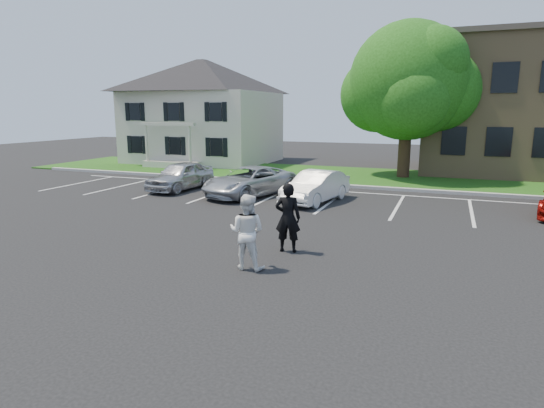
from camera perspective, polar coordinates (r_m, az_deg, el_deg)
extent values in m
plane|color=black|center=(12.40, -1.69, -6.54)|extent=(90.00, 90.00, 0.00)
cube|color=gray|center=(23.61, 9.75, 2.21)|extent=(40.00, 0.30, 0.15)
cube|color=#18430F|center=(27.51, 11.45, 3.39)|extent=(44.00, 8.00, 0.08)
cube|color=silver|center=(26.77, -23.11, 2.39)|extent=(0.12, 5.20, 0.01)
cube|color=silver|center=(24.91, -18.49, 2.10)|extent=(0.12, 5.20, 0.01)
cube|color=silver|center=(23.23, -13.15, 1.75)|extent=(0.12, 5.20, 0.01)
cube|color=silver|center=(21.78, -7.05, 1.32)|extent=(0.12, 5.20, 0.01)
cube|color=silver|center=(20.62, -0.18, 0.83)|extent=(0.12, 5.20, 0.01)
cube|color=silver|center=(19.78, 7.39, 0.27)|extent=(0.12, 5.20, 0.01)
cube|color=silver|center=(19.32, 15.46, -0.33)|extent=(0.12, 5.20, 0.01)
cube|color=silver|center=(19.26, 23.76, -0.94)|extent=(0.12, 5.20, 0.01)
cube|color=silver|center=(22.12, 12.61, 1.29)|extent=(34.00, 0.12, 0.01)
cube|color=beige|center=(35.55, -8.54, 9.45)|extent=(10.00, 8.00, 5.20)
pyramid|color=black|center=(35.61, -8.73, 15.57)|extent=(10.30, 8.24, 2.40)
cube|color=beige|center=(32.06, -12.24, 4.88)|extent=(4.00, 1.60, 0.50)
cylinder|color=beige|center=(32.45, -15.43, 6.76)|extent=(0.18, 0.18, 2.70)
cylinder|color=beige|center=(30.54, -10.26, 6.71)|extent=(0.18, 0.18, 2.70)
cube|color=beige|center=(31.37, -13.06, 9.74)|extent=(4.20, 0.25, 0.20)
cube|color=black|center=(32.18, -12.06, 7.15)|extent=(0.90, 0.06, 1.20)
cube|color=black|center=(32.09, -12.23, 11.24)|extent=(0.90, 0.06, 1.20)
cube|color=black|center=(32.54, -13.02, 7.15)|extent=(0.32, 0.05, 1.25)
cube|color=black|center=(31.83, -11.07, 7.14)|extent=(0.32, 0.05, 1.25)
cube|color=black|center=(27.87, 21.82, 7.37)|extent=(1.30, 0.06, 1.60)
cube|color=black|center=(27.87, 22.36, 14.34)|extent=(1.30, 0.06, 1.60)
cube|color=black|center=(27.98, 26.56, 6.99)|extent=(1.30, 0.06, 1.60)
cube|color=black|center=(27.98, 27.21, 13.93)|extent=(1.30, 0.06, 1.60)
cylinder|color=black|center=(27.55, 16.27, 6.44)|extent=(0.70, 0.70, 3.20)
sphere|color=#1A470E|center=(27.51, 16.74, 14.55)|extent=(6.60, 6.60, 6.60)
sphere|color=#1A470E|center=(28.09, 20.14, 13.25)|extent=(4.60, 4.60, 4.60)
sphere|color=#1A470E|center=(28.07, 13.18, 13.23)|extent=(4.40, 4.40, 4.40)
sphere|color=#1A470E|center=(25.94, 17.23, 12.73)|extent=(4.00, 4.00, 4.00)
sphere|color=#1A470E|center=(29.18, 15.84, 15.00)|extent=(4.20, 4.20, 4.20)
sphere|color=#1A470E|center=(26.60, 19.37, 16.46)|extent=(3.80, 3.80, 3.80)
imported|color=black|center=(12.54, 2.00, -1.72)|extent=(0.78, 0.58, 1.94)
imported|color=white|center=(11.22, -3.17, -3.50)|extent=(0.94, 0.75, 1.88)
imported|color=#B5B5BA|center=(23.09, -11.40, 3.51)|extent=(1.94, 4.22, 1.40)
imported|color=#B1B3B9|center=(21.00, -2.82, 2.86)|extent=(3.69, 5.30, 1.34)
imported|color=white|center=(19.60, 5.51, 2.17)|extent=(2.22, 4.24, 1.33)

